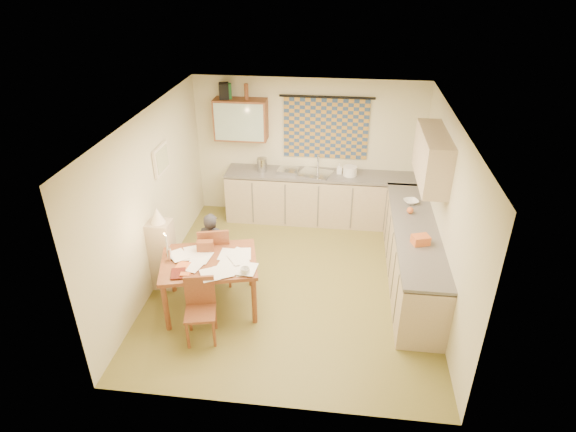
# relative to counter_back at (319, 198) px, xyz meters

# --- Properties ---
(floor) EXTENTS (4.00, 4.50, 0.02)m
(floor) POSITION_rel_counter_back_xyz_m (-0.24, -1.95, -0.46)
(floor) COLOR olive
(floor) RESTS_ON ground
(ceiling) EXTENTS (4.00, 4.50, 0.02)m
(ceiling) POSITION_rel_counter_back_xyz_m (-0.24, -1.95, 2.06)
(ceiling) COLOR white
(ceiling) RESTS_ON floor
(wall_back) EXTENTS (4.00, 0.02, 2.50)m
(wall_back) POSITION_rel_counter_back_xyz_m (-0.24, 0.31, 0.80)
(wall_back) COLOR beige
(wall_back) RESTS_ON floor
(wall_front) EXTENTS (4.00, 0.02, 2.50)m
(wall_front) POSITION_rel_counter_back_xyz_m (-0.24, -4.21, 0.80)
(wall_front) COLOR beige
(wall_front) RESTS_ON floor
(wall_left) EXTENTS (0.02, 4.50, 2.50)m
(wall_left) POSITION_rel_counter_back_xyz_m (-2.25, -1.95, 0.80)
(wall_left) COLOR beige
(wall_left) RESTS_ON floor
(wall_right) EXTENTS (0.02, 4.50, 2.50)m
(wall_right) POSITION_rel_counter_back_xyz_m (1.77, -1.95, 0.80)
(wall_right) COLOR beige
(wall_right) RESTS_ON floor
(window_blind) EXTENTS (1.45, 0.03, 1.05)m
(window_blind) POSITION_rel_counter_back_xyz_m (0.06, 0.27, 1.20)
(window_blind) COLOR navy
(window_blind) RESTS_ON wall_back
(curtain_rod) EXTENTS (1.60, 0.04, 0.04)m
(curtain_rod) POSITION_rel_counter_back_xyz_m (0.06, 0.25, 1.75)
(curtain_rod) COLOR black
(curtain_rod) RESTS_ON wall_back
(wall_cabinet) EXTENTS (0.90, 0.34, 0.70)m
(wall_cabinet) POSITION_rel_counter_back_xyz_m (-1.39, 0.13, 1.35)
(wall_cabinet) COLOR brown
(wall_cabinet) RESTS_ON wall_back
(wall_cabinet_glass) EXTENTS (0.84, 0.02, 0.64)m
(wall_cabinet_glass) POSITION_rel_counter_back_xyz_m (-1.39, -0.04, 1.35)
(wall_cabinet_glass) COLOR #99B2A5
(wall_cabinet_glass) RESTS_ON wall_back
(upper_cabinet_right) EXTENTS (0.34, 1.30, 0.70)m
(upper_cabinet_right) POSITION_rel_counter_back_xyz_m (1.59, -1.40, 1.40)
(upper_cabinet_right) COLOR tan
(upper_cabinet_right) RESTS_ON wall_right
(framed_print) EXTENTS (0.04, 0.50, 0.40)m
(framed_print) POSITION_rel_counter_back_xyz_m (-2.21, -1.55, 1.25)
(framed_print) COLOR #EFE0C7
(framed_print) RESTS_ON wall_left
(print_canvas) EXTENTS (0.01, 0.42, 0.32)m
(print_canvas) POSITION_rel_counter_back_xyz_m (-2.19, -1.55, 1.25)
(print_canvas) COLOR silver
(print_canvas) RESTS_ON wall_left
(counter_back) EXTENTS (3.30, 0.62, 0.92)m
(counter_back) POSITION_rel_counter_back_xyz_m (0.00, 0.00, 0.00)
(counter_back) COLOR tan
(counter_back) RESTS_ON floor
(counter_right) EXTENTS (0.62, 2.95, 0.92)m
(counter_right) POSITION_rel_counter_back_xyz_m (1.46, -1.71, -0.00)
(counter_right) COLOR tan
(counter_right) RESTS_ON floor
(stove) EXTENTS (0.56, 0.56, 0.88)m
(stove) POSITION_rel_counter_back_xyz_m (1.46, -2.79, -0.01)
(stove) COLOR white
(stove) RESTS_ON floor
(sink) EXTENTS (0.65, 0.58, 0.10)m
(sink) POSITION_rel_counter_back_xyz_m (-0.08, 0.00, 0.43)
(sink) COLOR silver
(sink) RESTS_ON counter_back
(tap) EXTENTS (0.04, 0.04, 0.28)m
(tap) POSITION_rel_counter_back_xyz_m (-0.05, 0.18, 0.61)
(tap) COLOR silver
(tap) RESTS_ON counter_back
(dish_rack) EXTENTS (0.38, 0.34, 0.06)m
(dish_rack) POSITION_rel_counter_back_xyz_m (-0.56, 0.00, 0.50)
(dish_rack) COLOR silver
(dish_rack) RESTS_ON counter_back
(kettle) EXTENTS (0.20, 0.20, 0.24)m
(kettle) POSITION_rel_counter_back_xyz_m (-1.02, 0.00, 0.59)
(kettle) COLOR silver
(kettle) RESTS_ON counter_back
(mixing_bowl) EXTENTS (0.28, 0.28, 0.16)m
(mixing_bowl) POSITION_rel_counter_back_xyz_m (0.52, 0.00, 0.55)
(mixing_bowl) COLOR white
(mixing_bowl) RESTS_ON counter_back
(soap_bottle) EXTENTS (0.09, 0.10, 0.18)m
(soap_bottle) POSITION_rel_counter_back_xyz_m (0.33, 0.05, 0.56)
(soap_bottle) COLOR white
(soap_bottle) RESTS_ON counter_back
(bowl) EXTENTS (0.35, 0.35, 0.05)m
(bowl) POSITION_rel_counter_back_xyz_m (1.46, -0.95, 0.49)
(bowl) COLOR white
(bowl) RESTS_ON counter_right
(orange_bag) EXTENTS (0.26, 0.22, 0.12)m
(orange_bag) POSITION_rel_counter_back_xyz_m (1.46, -2.15, 0.53)
(orange_bag) COLOR orange
(orange_bag) RESTS_ON counter_right
(fruit_orange) EXTENTS (0.10, 0.10, 0.10)m
(fruit_orange) POSITION_rel_counter_back_xyz_m (1.41, -1.30, 0.52)
(fruit_orange) COLOR orange
(fruit_orange) RESTS_ON counter_right
(speaker) EXTENTS (0.20, 0.23, 0.26)m
(speaker) POSITION_rel_counter_back_xyz_m (-1.66, 0.13, 1.83)
(speaker) COLOR black
(speaker) RESTS_ON wall_cabinet
(bottle_green) EXTENTS (0.08, 0.08, 0.26)m
(bottle_green) POSITION_rel_counter_back_xyz_m (-1.56, 0.13, 1.83)
(bottle_green) COLOR #195926
(bottle_green) RESTS_ON wall_cabinet
(bottle_brown) EXTENTS (0.08, 0.08, 0.26)m
(bottle_brown) POSITION_rel_counter_back_xyz_m (-1.28, 0.13, 1.83)
(bottle_brown) COLOR brown
(bottle_brown) RESTS_ON wall_cabinet
(dining_table) EXTENTS (1.43, 1.21, 0.75)m
(dining_table) POSITION_rel_counter_back_xyz_m (-1.29, -2.62, -0.07)
(dining_table) COLOR brown
(dining_table) RESTS_ON floor
(chair_far) EXTENTS (0.53, 0.53, 0.96)m
(chair_far) POSITION_rel_counter_back_xyz_m (-1.37, -2.06, -0.15)
(chair_far) COLOR brown
(chair_far) RESTS_ON floor
(chair_near) EXTENTS (0.45, 0.45, 0.83)m
(chair_near) POSITION_rel_counter_back_xyz_m (-1.26, -3.25, -0.19)
(chair_near) COLOR brown
(chair_near) RESTS_ON floor
(person) EXTENTS (0.45, 0.33, 1.13)m
(person) POSITION_rel_counter_back_xyz_m (-1.41, -2.05, 0.11)
(person) COLOR black
(person) RESTS_ON floor
(shelf_stand) EXTENTS (0.32, 0.30, 1.05)m
(shelf_stand) POSITION_rel_counter_back_xyz_m (-2.08, -2.24, 0.08)
(shelf_stand) COLOR tan
(shelf_stand) RESTS_ON floor
(lampshade) EXTENTS (0.20, 0.20, 0.22)m
(lampshade) POSITION_rel_counter_back_xyz_m (-2.08, -2.24, 0.71)
(lampshade) COLOR #EFE0C7
(lampshade) RESTS_ON shelf_stand
(letter_rack) EXTENTS (0.23, 0.14, 0.16)m
(letter_rack) POSITION_rel_counter_back_xyz_m (-1.39, -2.42, 0.38)
(letter_rack) COLOR brown
(letter_rack) RESTS_ON dining_table
(mug) EXTENTS (0.14, 0.14, 0.09)m
(mug) POSITION_rel_counter_back_xyz_m (-0.75, -2.87, 0.35)
(mug) COLOR white
(mug) RESTS_ON dining_table
(magazine) EXTENTS (0.29, 0.32, 0.02)m
(magazine) POSITION_rel_counter_back_xyz_m (-1.68, -3.00, 0.31)
(magazine) COLOR maroon
(magazine) RESTS_ON dining_table
(book) EXTENTS (0.21, 0.25, 0.02)m
(book) POSITION_rel_counter_back_xyz_m (-1.67, -2.81, 0.31)
(book) COLOR orange
(book) RESTS_ON dining_table
(orange_box) EXTENTS (0.13, 0.09, 0.04)m
(orange_box) POSITION_rel_counter_back_xyz_m (-1.49, -3.01, 0.32)
(orange_box) COLOR orange
(orange_box) RESTS_ON dining_table
(eyeglasses) EXTENTS (0.14, 0.07, 0.02)m
(eyeglasses) POSITION_rel_counter_back_xyz_m (-1.06, -2.90, 0.31)
(eyeglasses) COLOR black
(eyeglasses) RESTS_ON dining_table
(candle_holder) EXTENTS (0.08, 0.08, 0.18)m
(candle_holder) POSITION_rel_counter_back_xyz_m (-1.80, -2.68, 0.39)
(candle_holder) COLOR silver
(candle_holder) RESTS_ON dining_table
(candle) EXTENTS (0.03, 0.03, 0.22)m
(candle) POSITION_rel_counter_back_xyz_m (-1.80, -2.72, 0.59)
(candle) COLOR white
(candle) RESTS_ON dining_table
(candle_flame) EXTENTS (0.02, 0.02, 0.02)m
(candle_flame) POSITION_rel_counter_back_xyz_m (-1.82, -2.70, 0.71)
(candle_flame) COLOR #FFCC66
(candle_flame) RESTS_ON dining_table
(papers) EXTENTS (1.27, 0.89, 0.03)m
(papers) POSITION_rel_counter_back_xyz_m (-1.14, -2.64, 0.31)
(papers) COLOR white
(papers) RESTS_ON dining_table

